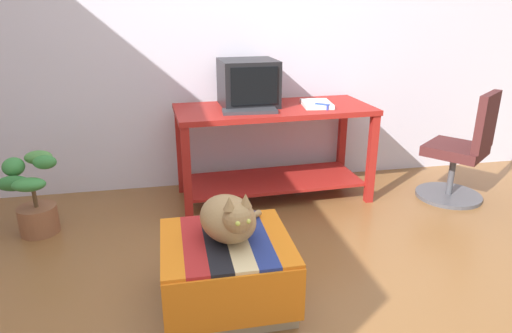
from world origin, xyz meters
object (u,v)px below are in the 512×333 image
office_chair (462,154)px  desk (274,136)px  ottoman_with_blanket (227,271)px  keyboard (250,111)px  cat (229,218)px  potted_plant (33,199)px  stapler (322,106)px  tv_monitor (248,83)px  book (317,104)px

office_chair → desk: bearing=-51.4°
office_chair → ottoman_with_blanket: bearing=-12.3°
keyboard → cat: (-0.32, -1.16, -0.27)m
keyboard → potted_plant: keyboard is taller
office_chair → stapler: bearing=-48.4°
tv_monitor → cat: 1.53m
keyboard → potted_plant: 1.62m
book → office_chair: bearing=-8.8°
tv_monitor → ottoman_with_blanket: 1.65m
tv_monitor → book: size_ratio=1.52×
desk → potted_plant: 1.80m
cat → tv_monitor: bearing=63.2°
keyboard → ottoman_with_blanket: (-0.34, -1.17, -0.58)m
cat → office_chair: 2.23m
tv_monitor → stapler: bearing=-27.3°
desk → tv_monitor: 0.46m
desk → keyboard: 0.37m
tv_monitor → ottoman_with_blanket: size_ratio=0.67×
cat → desk: bearing=55.0°
ottoman_with_blanket → potted_plant: size_ratio=1.16×
cat → stapler: 1.50m
tv_monitor → book: bearing=-17.0°
tv_monitor → potted_plant: tv_monitor is taller
potted_plant → stapler: stapler is taller
tv_monitor → desk: bearing=-31.0°
desk → ottoman_with_blanket: desk is taller
book → ottoman_with_blanket: (-0.90, -1.29, -0.58)m
potted_plant → office_chair: (3.21, -0.05, 0.13)m
keyboard → potted_plant: size_ratio=0.70×
tv_monitor → potted_plant: 1.75m
tv_monitor → keyboard: 0.30m
tv_monitor → book: (0.52, -0.13, -0.16)m
book → office_chair: size_ratio=0.33×
tv_monitor → office_chair: size_ratio=0.50×
keyboard → potted_plant: bearing=-171.5°
desk → book: size_ratio=5.28×
book → ottoman_with_blanket: size_ratio=0.44×
keyboard → tv_monitor: bearing=85.3°
desk → office_chair: (1.46, -0.35, -0.13)m
cat → potted_plant: (-1.21, 1.03, -0.24)m
book → cat: book is taller
tv_monitor → keyboard: tv_monitor is taller
potted_plant → stapler: 2.17m
ottoman_with_blanket → cat: size_ratio=1.48×
keyboard → office_chair: (1.68, -0.19, -0.38)m
desk → office_chair: bearing=-15.9°
keyboard → book: (0.56, 0.12, 0.00)m
book → potted_plant: (-2.09, -0.26, -0.52)m
book → potted_plant: 2.17m
tv_monitor → potted_plant: size_ratio=0.78×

